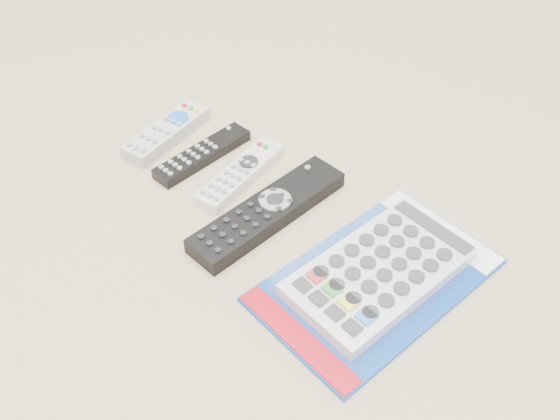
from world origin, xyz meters
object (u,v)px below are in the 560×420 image
Objects in this scene: remote_slim_black at (202,154)px; remote_large_black at (268,211)px; remote_small_grey at (166,132)px; remote_silver_dvd at (240,174)px; jumbo_remote_packaged at (379,270)px.

remote_slim_black is 0.17m from remote_large_black.
remote_silver_dvd is (0.16, -0.00, -0.00)m from remote_small_grey.
remote_slim_black is 0.08m from remote_silver_dvd.
remote_slim_black is 1.00× the size of remote_silver_dvd.
jumbo_remote_packaged is (0.28, -0.04, 0.01)m from remote_silver_dvd.
remote_small_grey is 0.26m from remote_large_black.
remote_small_grey is at bearing -177.11° from remote_slim_black.
remote_small_grey is 0.08m from remote_slim_black.
jumbo_remote_packaged is (0.44, -0.05, 0.01)m from remote_small_grey.
jumbo_remote_packaged reaches higher than remote_large_black.
remote_small_grey is 0.16m from remote_silver_dvd.
remote_small_grey reaches higher than remote_silver_dvd.
remote_silver_dvd is 0.28m from jumbo_remote_packaged.
remote_small_grey is at bearing 175.34° from remote_silver_dvd.
jumbo_remote_packaged is (0.19, -0.00, 0.01)m from remote_large_black.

